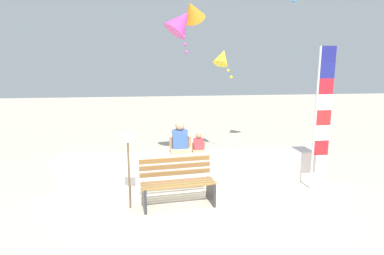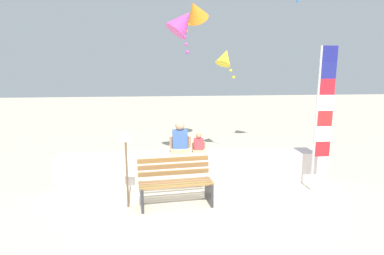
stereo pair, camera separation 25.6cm
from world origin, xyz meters
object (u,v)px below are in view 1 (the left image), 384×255
at_px(flag_banner, 321,109).
at_px(person_adult, 180,141).
at_px(kite_orange, 192,11).
at_px(kite_magenta, 181,22).
at_px(person_child, 198,145).
at_px(park_bench, 177,184).
at_px(kite_yellow, 222,57).
at_px(sign_post, 129,165).

bearing_deg(flag_banner, person_adult, 165.68).
bearing_deg(kite_orange, kite_magenta, -106.55).
distance_m(kite_magenta, kite_orange, 1.72).
height_order(person_adult, person_child, person_adult).
relative_size(person_adult, kite_magenta, 0.63).
bearing_deg(park_bench, flag_banner, 7.70).
bearing_deg(kite_yellow, person_child, -116.60).
bearing_deg(kite_magenta, flag_banner, -31.52).
bearing_deg(kite_yellow, flag_banner, -58.74).
bearing_deg(kite_orange, kite_yellow, -42.85).
bearing_deg(kite_magenta, kite_orange, 73.45).
bearing_deg(kite_yellow, person_adult, -126.15).
bearing_deg(sign_post, kite_orange, 66.20).
bearing_deg(sign_post, kite_yellow, 51.97).
height_order(park_bench, kite_yellow, kite_yellow).
xyz_separation_m(kite_magenta, kite_yellow, (1.22, 0.88, -0.82)).
relative_size(person_adult, kite_orange, 0.64).
bearing_deg(person_child, kite_yellow, 63.40).
distance_m(person_child, sign_post, 1.95).
relative_size(kite_yellow, sign_post, 0.59).
xyz_separation_m(park_bench, kite_magenta, (0.29, 2.13, 3.27)).
bearing_deg(flag_banner, kite_magenta, 148.48).
bearing_deg(park_bench, person_child, 63.45).
xyz_separation_m(kite_yellow, sign_post, (-2.42, -3.10, -2.00)).
bearing_deg(kite_magenta, person_child, -73.13).
xyz_separation_m(flag_banner, kite_orange, (-2.33, 3.29, 2.40)).
bearing_deg(kite_yellow, kite_orange, 137.15).
relative_size(park_bench, person_child, 3.20).
relative_size(flag_banner, kite_magenta, 2.61).
distance_m(park_bench, kite_orange, 5.33).
relative_size(park_bench, kite_orange, 1.27).
height_order(park_bench, person_child, person_child).
distance_m(person_adult, kite_orange, 4.11).
relative_size(kite_magenta, kite_orange, 1.00).
bearing_deg(sign_post, person_child, 39.83).
distance_m(person_adult, sign_post, 1.65).
relative_size(park_bench, kite_yellow, 1.72).
bearing_deg(park_bench, kite_magenta, 82.28).
bearing_deg(flag_banner, park_bench, -172.30).
relative_size(kite_magenta, kite_yellow, 1.36).
height_order(person_adult, kite_yellow, kite_yellow).
xyz_separation_m(person_adult, kite_magenta, (0.13, 0.97, 2.69)).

